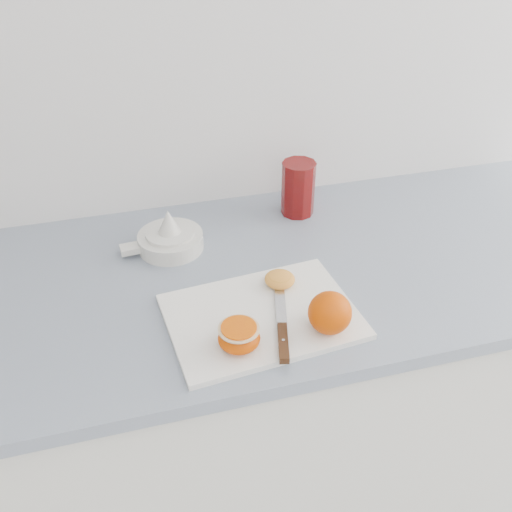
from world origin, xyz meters
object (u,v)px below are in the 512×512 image
object	(u,v)px
half_orange	(239,337)
cutting_board	(262,316)
citrus_juicer	(170,238)
red_tumbler	(298,190)
counter	(226,415)

from	to	relation	value
half_orange	cutting_board	bearing A→B (deg)	49.67
citrus_juicer	red_tumbler	bearing A→B (deg)	12.81
cutting_board	citrus_juicer	world-z (taller)	citrus_juicer
counter	red_tumbler	size ratio (longest dim) A/B	19.27
citrus_juicer	half_orange	bearing A→B (deg)	-78.54
cutting_board	counter	bearing A→B (deg)	106.89
counter	cutting_board	xyz separation A→B (m)	(0.05, -0.15, 0.45)
counter	cutting_board	size ratio (longest dim) A/B	7.33
half_orange	red_tumbler	bearing A→B (deg)	59.56
half_orange	red_tumbler	world-z (taller)	red_tumbler
half_orange	citrus_juicer	size ratio (longest dim) A/B	0.41
counter	cutting_board	world-z (taller)	cutting_board
counter	red_tumbler	distance (m)	0.59
citrus_juicer	counter	bearing A→B (deg)	-55.15
counter	red_tumbler	bearing A→B (deg)	39.59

